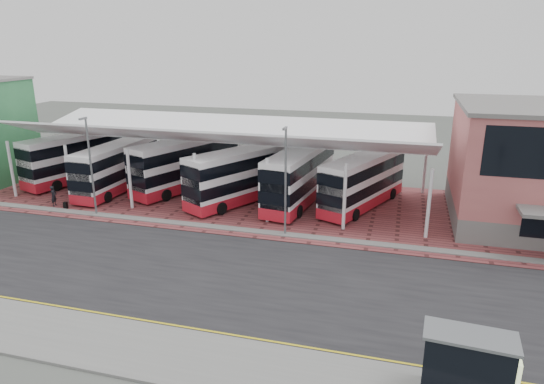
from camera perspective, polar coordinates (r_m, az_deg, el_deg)
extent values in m
plane|color=#464A44|center=(31.02, -4.95, -9.01)|extent=(140.00, 140.00, 0.00)
cube|color=black|center=(30.18, -5.62, -9.80)|extent=(120.00, 14.00, 0.02)
cube|color=brown|center=(42.05, 3.76, -1.63)|extent=(72.00, 16.00, 0.06)
cube|color=slate|center=(23.97, -12.79, -18.02)|extent=(120.00, 4.00, 0.14)
cube|color=slate|center=(36.33, -1.57, -4.71)|extent=(120.00, 0.80, 0.14)
cube|color=gold|center=(25.45, -10.61, -15.67)|extent=(120.00, 0.12, 0.01)
cube|color=gold|center=(25.67, -10.31, -15.33)|extent=(120.00, 0.12, 0.01)
cylinder|color=white|center=(49.61, -28.31, 2.36)|extent=(0.26, 0.26, 5.20)
cylinder|color=white|center=(57.85, -20.91, 4.92)|extent=(0.26, 0.26, 4.60)
cylinder|color=white|center=(45.72, -22.82, 1.95)|extent=(0.26, 0.26, 5.20)
cylinder|color=white|center=(54.55, -15.78, 4.71)|extent=(0.26, 0.26, 4.60)
cylinder|color=white|center=(42.32, -16.39, 1.45)|extent=(0.26, 0.26, 5.20)
cylinder|color=white|center=(51.73, -10.05, 4.43)|extent=(0.26, 0.26, 4.60)
cylinder|color=white|center=(39.55, -8.96, 0.85)|extent=(0.26, 0.26, 5.20)
cylinder|color=white|center=(49.49, -3.74, 4.06)|extent=(0.26, 0.26, 4.60)
cylinder|color=white|center=(37.54, -0.57, 0.15)|extent=(0.26, 0.26, 5.20)
cylinder|color=white|center=(47.90, 3.07, 3.62)|extent=(0.26, 0.26, 4.60)
cylinder|color=white|center=(36.42, 8.54, -0.60)|extent=(0.26, 0.26, 5.20)
cylinder|color=white|center=(47.02, 10.23, 3.09)|extent=(0.26, 0.26, 4.60)
cylinder|color=white|center=(36.27, 17.98, -1.37)|extent=(0.26, 0.26, 5.20)
cylinder|color=white|center=(46.91, 17.54, 2.51)|extent=(0.26, 0.26, 4.60)
cube|color=white|center=(40.67, -7.92, 6.44)|extent=(37.00, 4.95, 1.95)
cube|color=white|center=(45.81, -5.15, 7.53)|extent=(37.00, 7.12, 1.43)
cylinder|color=slate|center=(41.31, -20.50, 2.67)|extent=(0.16, 0.16, 8.00)
cube|color=slate|center=(40.31, -21.36, 8.06)|extent=(0.15, 0.90, 0.15)
cylinder|color=slate|center=(34.61, 1.60, 1.05)|extent=(0.16, 0.16, 8.00)
cube|color=slate|center=(33.40, 1.53, 7.50)|extent=(0.15, 0.90, 0.15)
cube|color=white|center=(52.66, -21.74, 3.97)|extent=(6.04, 11.75, 4.50)
cube|color=red|center=(53.08, -21.52, 2.05)|extent=(6.10, 11.80, 0.94)
cube|color=black|center=(52.76, -21.69, 3.47)|extent=(6.10, 11.80, 0.99)
cube|color=black|center=(52.41, -21.89, 5.24)|extent=(6.10, 11.80, 0.99)
cube|color=black|center=(49.77, -27.04, 2.42)|extent=(2.27, 0.83, 3.77)
cylinder|color=black|center=(52.30, -25.59, 1.14)|extent=(0.60, 1.09, 1.05)
cylinder|color=black|center=(50.13, -24.02, 0.69)|extent=(0.60, 1.09, 1.05)
cylinder|color=black|center=(56.23, -19.26, 2.95)|extent=(0.60, 1.09, 1.05)
cylinder|color=black|center=(54.21, -17.56, 2.60)|extent=(0.60, 1.09, 1.05)
cube|color=white|center=(47.87, -17.81, 2.90)|extent=(2.83, 10.80, 4.19)
cube|color=red|center=(48.30, -17.62, 0.95)|extent=(2.87, 10.84, 0.88)
cube|color=black|center=(47.97, -17.76, 2.39)|extent=(2.87, 10.84, 0.93)
cube|color=black|center=(47.61, -17.93, 4.20)|extent=(2.87, 10.84, 0.93)
cube|color=black|center=(43.84, -21.72, 1.04)|extent=(2.19, 0.18, 3.51)
cylinder|color=black|center=(46.46, -21.22, -0.27)|extent=(0.31, 0.98, 0.97)
cylinder|color=black|center=(45.01, -18.79, -0.56)|extent=(0.31, 0.98, 0.97)
cylinder|color=black|center=(51.72, -16.57, 1.95)|extent=(0.31, 0.98, 0.97)
cylinder|color=black|center=(50.42, -14.27, 1.75)|extent=(0.31, 0.98, 0.97)
cube|color=white|center=(46.74, -10.06, 3.41)|extent=(6.93, 11.81, 4.57)
cube|color=red|center=(47.22, -9.94, 1.22)|extent=(6.99, 11.87, 0.96)
cube|color=black|center=(46.85, -10.03, 2.84)|extent=(6.99, 11.87, 1.01)
cube|color=black|center=(46.46, -10.14, 4.87)|extent=(6.99, 11.87, 1.01)
cube|color=black|center=(43.26, -15.73, 1.72)|extent=(2.25, 1.01, 3.83)
cylinder|color=black|center=(45.98, -14.49, 0.26)|extent=(0.68, 1.10, 1.06)
cylinder|color=black|center=(43.98, -12.36, -0.37)|extent=(0.68, 1.10, 1.06)
cylinder|color=black|center=(50.65, -7.83, 2.25)|extent=(0.68, 1.10, 1.06)
cylinder|color=black|center=(48.83, -5.65, 1.76)|extent=(0.68, 1.10, 1.06)
cube|color=white|center=(42.52, -3.44, 2.12)|extent=(7.68, 11.14, 4.42)
cube|color=red|center=(43.03, -3.40, -0.19)|extent=(7.73, 11.20, 0.92)
cube|color=black|center=(42.65, -3.43, 1.52)|extent=(7.73, 11.20, 0.98)
cube|color=black|center=(42.22, -3.47, 3.66)|extent=(7.73, 11.20, 0.98)
cube|color=black|center=(39.16, -9.49, 0.38)|extent=(2.08, 1.20, 3.70)
cylinder|color=black|center=(41.83, -8.24, -1.10)|extent=(0.75, 1.04, 1.03)
cylinder|color=black|center=(39.92, -5.97, -1.93)|extent=(0.75, 1.04, 1.03)
cylinder|color=black|center=(46.35, -1.18, 0.95)|extent=(0.75, 1.04, 1.03)
cylinder|color=black|center=(44.63, 1.14, 0.29)|extent=(0.75, 1.04, 1.03)
cube|color=white|center=(42.16, 3.30, 2.06)|extent=(4.17, 11.80, 4.52)
cube|color=red|center=(42.68, 3.26, -0.32)|extent=(4.21, 11.85, 0.95)
cube|color=black|center=(42.28, 3.29, 1.44)|extent=(4.21, 11.85, 1.00)
cube|color=black|center=(41.85, 3.33, 3.65)|extent=(4.21, 11.85, 1.00)
cube|color=black|center=(37.08, 0.25, -0.27)|extent=(2.36, 0.42, 3.78)
cylinder|color=black|center=(39.94, -0.35, -1.80)|extent=(0.43, 1.08, 1.05)
cylinder|color=black|center=(39.02, 3.19, -2.31)|extent=(0.43, 1.08, 1.05)
cylinder|color=black|center=(46.48, 3.30, 0.98)|extent=(0.43, 1.08, 1.05)
cylinder|color=black|center=(45.69, 6.40, 0.61)|extent=(0.43, 1.08, 1.05)
cube|color=white|center=(41.81, 10.69, 1.40)|extent=(6.37, 10.89, 4.21)
cube|color=red|center=(42.31, 10.56, -0.83)|extent=(6.42, 10.94, 0.88)
cube|color=black|center=(41.93, 10.66, 0.82)|extent=(6.42, 10.94, 0.93)
cube|color=black|center=(41.52, 10.78, 2.89)|extent=(6.42, 10.94, 0.93)
cube|color=black|center=(37.36, 6.89, -0.53)|extent=(2.07, 0.93, 3.52)
cylinder|color=black|center=(40.06, 6.71, -1.93)|extent=(0.63, 1.01, 0.98)
cylinder|color=black|center=(38.93, 9.78, -2.65)|extent=(0.63, 1.01, 0.98)
cylinder|color=black|center=(45.82, 11.21, 0.37)|extent=(0.63, 1.01, 0.98)
cylinder|color=black|center=(44.84, 13.99, -0.20)|extent=(0.63, 1.01, 0.98)
imported|color=black|center=(45.65, -24.30, -0.43)|extent=(0.53, 0.71, 1.78)
cube|color=black|center=(44.74, -23.11, -1.44)|extent=(0.33, 0.24, 0.56)
cube|color=black|center=(21.16, 21.95, -19.59)|extent=(3.28, 0.38, 2.73)
cube|color=slate|center=(20.92, 22.36, -15.40)|extent=(3.61, 1.90, 0.13)
cylinder|color=slate|center=(22.17, 17.76, -17.23)|extent=(0.12, 0.12, 2.73)
cylinder|color=slate|center=(22.41, 25.95, -17.88)|extent=(0.12, 0.12, 2.73)
cube|color=#AFC384|center=(22.00, 26.65, -19.22)|extent=(0.25, 1.21, 2.18)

